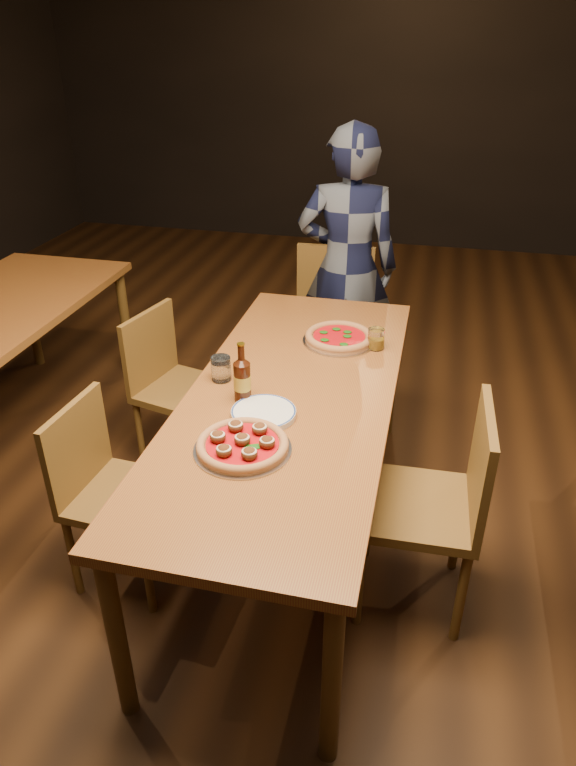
% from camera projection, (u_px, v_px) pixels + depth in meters
% --- Properties ---
extents(ground, '(9.00, 9.00, 0.00)m').
position_uv_depth(ground, '(291.00, 535.00, 2.90)').
color(ground, black).
extents(room_shell, '(9.00, 9.00, 9.00)m').
position_uv_depth(room_shell, '(292.00, 85.00, 1.98)').
color(room_shell, black).
rests_on(room_shell, ground).
extents(table_main, '(0.80, 2.00, 0.75)m').
position_uv_depth(table_main, '(291.00, 408.00, 2.56)').
color(table_main, brown).
rests_on(table_main, ground).
extents(chair_main_nw, '(0.41, 0.41, 0.82)m').
position_uv_depth(chair_main_nw, '(124.00, 495.00, 2.50)').
color(chair_main_nw, brown).
rests_on(chair_main_nw, ground).
extents(chair_main_sw, '(0.47, 0.47, 0.84)m').
position_uv_depth(chair_main_sw, '(183.00, 389.00, 3.20)').
color(chair_main_sw, brown).
rests_on(chair_main_sw, ground).
extents(chair_main_e, '(0.44, 0.44, 0.92)m').
position_uv_depth(chair_main_e, '(417.00, 505.00, 2.38)').
color(chair_main_e, brown).
rests_on(chair_main_e, ground).
extents(chair_end, '(0.47, 0.47, 0.96)m').
position_uv_depth(chair_end, '(329.00, 331.00, 3.67)').
color(chair_end, brown).
rests_on(chair_end, ground).
extents(pizza_meatball, '(0.34, 0.34, 0.06)m').
position_uv_depth(pizza_meatball, '(242.00, 444.00, 2.18)').
color(pizza_meatball, '#B7B7BF').
rests_on(pizza_meatball, table_main).
extents(pizza_margherita, '(0.33, 0.33, 0.04)m').
position_uv_depth(pizza_margherita, '(339.00, 337.00, 2.92)').
color(pizza_margherita, '#B7B7BF').
rests_on(pizza_margherita, table_main).
extents(plate_stack, '(0.24, 0.24, 0.02)m').
position_uv_depth(plate_stack, '(264.00, 413.00, 2.37)').
color(plate_stack, white).
rests_on(plate_stack, table_main).
extents(beer_bottle, '(0.07, 0.07, 0.24)m').
position_uv_depth(beer_bottle, '(242.00, 381.00, 2.44)').
color(beer_bottle, black).
rests_on(beer_bottle, table_main).
extents(water_glass, '(0.08, 0.08, 0.10)m').
position_uv_depth(water_glass, '(221.00, 369.00, 2.59)').
color(water_glass, white).
rests_on(water_glass, table_main).
extents(amber_glass, '(0.07, 0.07, 0.09)m').
position_uv_depth(amber_glass, '(376.00, 339.00, 2.85)').
color(amber_glass, '#AA7713').
rests_on(amber_glass, table_main).
extents(diner, '(0.61, 0.44, 1.59)m').
position_uv_depth(diner, '(347.00, 268.00, 3.66)').
color(diner, black).
rests_on(diner, ground).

